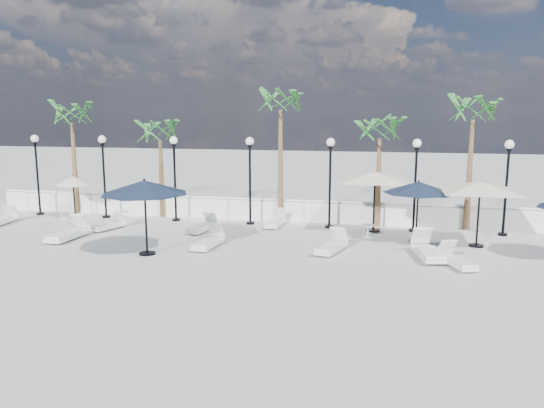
% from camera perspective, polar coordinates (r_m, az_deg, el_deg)
% --- Properties ---
extents(ground, '(100.00, 100.00, 0.00)m').
position_cam_1_polar(ground, '(17.52, -7.66, -6.54)').
color(ground, '#A9A9A4').
rests_on(ground, ground).
extents(balustrade, '(26.00, 0.30, 1.01)m').
position_cam_1_polar(balustrade, '(24.40, -1.77, -0.61)').
color(balustrade, white).
rests_on(balustrade, ground).
extents(lamppost_0, '(0.36, 0.36, 3.84)m').
position_cam_1_polar(lamppost_0, '(27.69, -24.00, 4.03)').
color(lamppost_0, black).
rests_on(lamppost_0, ground).
extents(lamppost_1, '(0.36, 0.36, 3.84)m').
position_cam_1_polar(lamppost_1, '(25.79, -17.67, 4.04)').
color(lamppost_1, black).
rests_on(lamppost_1, ground).
extents(lamppost_2, '(0.36, 0.36, 3.84)m').
position_cam_1_polar(lamppost_2, '(24.25, -10.45, 4.00)').
color(lamppost_2, black).
rests_on(lamppost_2, ground).
extents(lamppost_3, '(0.36, 0.36, 3.84)m').
position_cam_1_polar(lamppost_3, '(23.15, -2.39, 3.87)').
color(lamppost_3, black).
rests_on(lamppost_3, ground).
extents(lamppost_4, '(0.36, 0.36, 3.84)m').
position_cam_1_polar(lamppost_4, '(22.54, 6.28, 3.66)').
color(lamppost_4, black).
rests_on(lamppost_4, ground).
extents(lamppost_5, '(0.36, 0.36, 3.84)m').
position_cam_1_polar(lamppost_5, '(22.46, 15.21, 3.35)').
color(lamppost_5, black).
rests_on(lamppost_5, ground).
extents(lamppost_6, '(0.36, 0.36, 3.84)m').
position_cam_1_polar(lamppost_6, '(22.93, 23.98, 2.96)').
color(lamppost_6, black).
rests_on(lamppost_6, ground).
extents(palm_0, '(2.60, 2.60, 5.50)m').
position_cam_1_polar(palm_0, '(27.40, -20.75, 8.47)').
color(palm_0, brown).
rests_on(palm_0, ground).
extents(palm_1, '(2.60, 2.60, 4.70)m').
position_cam_1_polar(palm_1, '(25.29, -11.96, 7.06)').
color(palm_1, brown).
rests_on(palm_1, ground).
extents(palm_2, '(2.60, 2.60, 6.10)m').
position_cam_1_polar(palm_2, '(23.53, 0.93, 10.38)').
color(palm_2, brown).
rests_on(palm_2, ground).
extents(palm_3, '(2.60, 2.60, 4.90)m').
position_cam_1_polar(palm_3, '(23.11, 11.53, 7.30)').
color(palm_3, brown).
rests_on(palm_3, ground).
extents(palm_4, '(2.60, 2.60, 5.70)m').
position_cam_1_polar(palm_4, '(23.35, 20.82, 8.79)').
color(palm_4, brown).
rests_on(palm_4, ground).
extents(lounger_0, '(1.02, 1.73, 0.62)m').
position_cam_1_polar(lounger_0, '(23.41, -17.15, -2.16)').
color(lounger_0, silver).
rests_on(lounger_0, ground).
extents(lounger_1, '(0.76, 1.86, 0.68)m').
position_cam_1_polar(lounger_1, '(26.29, -27.04, -1.48)').
color(lounger_1, silver).
rests_on(lounger_1, ground).
extents(lounger_2, '(0.80, 2.16, 0.80)m').
position_cam_1_polar(lounger_2, '(22.09, -21.06, -2.94)').
color(lounger_2, silver).
rests_on(lounger_2, ground).
extents(lounger_3, '(0.90, 1.87, 0.67)m').
position_cam_1_polar(lounger_3, '(22.19, -7.51, -2.40)').
color(lounger_3, silver).
rests_on(lounger_3, ground).
extents(lounger_4, '(0.76, 1.89, 0.69)m').
position_cam_1_polar(lounger_4, '(19.59, -6.82, -4.04)').
color(lounger_4, silver).
rests_on(lounger_4, ground).
extents(lounger_5, '(0.64, 1.76, 0.65)m').
position_cam_1_polar(lounger_5, '(22.97, 0.38, -1.91)').
color(lounger_5, silver).
rests_on(lounger_5, ground).
extents(lounger_6, '(1.12, 2.27, 0.81)m').
position_cam_1_polar(lounger_6, '(18.83, 16.39, -4.82)').
color(lounger_6, silver).
rests_on(lounger_6, ground).
extents(lounger_7, '(1.10, 1.97, 0.70)m').
position_cam_1_polar(lounger_7, '(18.93, 6.43, -4.51)').
color(lounger_7, silver).
rests_on(lounger_7, ground).
extents(lounger_8, '(1.18, 1.85, 0.66)m').
position_cam_1_polar(lounger_8, '(18.15, 19.25, -5.70)').
color(lounger_8, silver).
rests_on(lounger_8, ground).
extents(side_table_0, '(0.48, 0.48, 0.47)m').
position_cam_1_polar(side_table_0, '(26.37, -21.68, -0.93)').
color(side_table_0, silver).
rests_on(side_table_0, ground).
extents(side_table_1, '(0.56, 0.56, 0.55)m').
position_cam_1_polar(side_table_1, '(24.45, -15.79, -1.29)').
color(side_table_1, silver).
rests_on(side_table_1, ground).
extents(side_table_2, '(0.52, 0.52, 0.51)m').
position_cam_1_polar(side_table_2, '(21.39, 10.29, -2.73)').
color(side_table_2, silver).
rests_on(side_table_2, ground).
extents(parasol_navy_left, '(3.03, 3.03, 2.68)m').
position_cam_1_polar(parasol_navy_left, '(18.68, -13.55, 1.72)').
color(parasol_navy_left, black).
rests_on(parasol_navy_left, ground).
extents(parasol_navy_mid, '(2.67, 2.67, 2.40)m').
position_cam_1_polar(parasol_navy_mid, '(20.69, 15.46, 1.71)').
color(parasol_navy_mid, black).
rests_on(parasol_navy_mid, ground).
extents(parasol_cream_sq_a, '(5.31, 5.31, 2.61)m').
position_cam_1_polar(parasol_cream_sq_a, '(20.66, 21.51, 2.22)').
color(parasol_cream_sq_a, black).
rests_on(parasol_cream_sq_a, ground).
extents(parasol_cream_sq_b, '(5.36, 5.36, 2.69)m').
position_cam_1_polar(parasol_cream_sq_b, '(22.13, 11.03, 3.39)').
color(parasol_cream_sq_b, black).
rests_on(parasol_cream_sq_b, ground).
extents(parasol_cream_small, '(1.64, 1.64, 2.02)m').
position_cam_1_polar(parasol_cream_small, '(26.36, -20.62, 2.31)').
color(parasol_cream_small, black).
rests_on(parasol_cream_small, ground).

